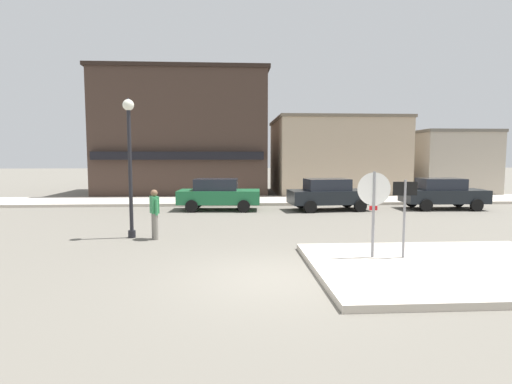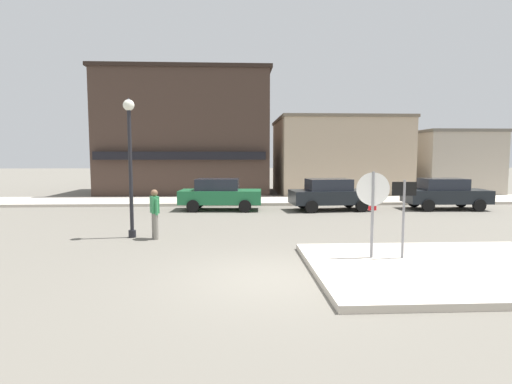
% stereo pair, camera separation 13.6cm
% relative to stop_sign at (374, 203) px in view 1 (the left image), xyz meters
% --- Properties ---
extents(ground_plane, '(160.00, 160.00, 0.00)m').
position_rel_stop_sign_xyz_m(ground_plane, '(-2.65, -1.10, -1.52)').
color(ground_plane, '#6B665B').
extents(sidewalk_corner, '(6.40, 4.80, 0.15)m').
position_rel_stop_sign_xyz_m(sidewalk_corner, '(1.55, -0.78, -1.44)').
color(sidewalk_corner, beige).
rests_on(sidewalk_corner, ground).
extents(kerb_far, '(80.00, 4.00, 0.15)m').
position_rel_stop_sign_xyz_m(kerb_far, '(-2.65, 13.61, -1.44)').
color(kerb_far, beige).
rests_on(kerb_far, ground).
extents(stop_sign, '(0.82, 0.09, 2.30)m').
position_rel_stop_sign_xyz_m(stop_sign, '(0.00, 0.00, 0.00)').
color(stop_sign, gray).
rests_on(stop_sign, ground).
extents(one_way_sign, '(0.60, 0.07, 2.10)m').
position_rel_stop_sign_xyz_m(one_way_sign, '(0.75, -0.09, -0.19)').
color(one_way_sign, gray).
rests_on(one_way_sign, ground).
extents(lamp_post, '(0.36, 0.36, 4.54)m').
position_rel_stop_sign_xyz_m(lamp_post, '(-6.81, 3.53, 1.44)').
color(lamp_post, black).
rests_on(lamp_post, ground).
extents(parked_car_nearest, '(4.10, 2.07, 1.56)m').
position_rel_stop_sign_xyz_m(parked_car_nearest, '(-4.19, 10.09, -0.71)').
color(parked_car_nearest, '#1E6B3D').
rests_on(parked_car_nearest, ground).
extents(parked_car_second, '(4.14, 2.15, 1.56)m').
position_rel_stop_sign_xyz_m(parked_car_second, '(1.28, 9.74, -0.71)').
color(parked_car_second, black).
rests_on(parked_car_second, ground).
extents(parked_car_third, '(4.06, 2.00, 1.56)m').
position_rel_stop_sign_xyz_m(parked_car_third, '(7.10, 9.80, -0.71)').
color(parked_car_third, black).
rests_on(parked_car_third, ground).
extents(pedestrian_crossing_near, '(0.36, 0.53, 1.61)m').
position_rel_stop_sign_xyz_m(pedestrian_crossing_near, '(-6.00, 3.23, -0.65)').
color(pedestrian_crossing_near, gray).
rests_on(pedestrian_crossing_near, ground).
extents(building_corner_shop, '(11.53, 8.42, 8.39)m').
position_rel_stop_sign_xyz_m(building_corner_shop, '(-6.84, 19.57, 2.68)').
color(building_corner_shop, '#3D2D26').
rests_on(building_corner_shop, ground).
extents(building_storefront_left_near, '(8.63, 7.83, 5.32)m').
position_rel_stop_sign_xyz_m(building_storefront_left_near, '(3.85, 19.00, 1.15)').
color(building_storefront_left_near, tan).
rests_on(building_storefront_left_near, ground).
extents(building_storefront_left_mid, '(5.20, 5.71, 4.43)m').
position_rel_stop_sign_xyz_m(building_storefront_left_mid, '(11.72, 18.13, 0.70)').
color(building_storefront_left_mid, '#9E9384').
rests_on(building_storefront_left_mid, ground).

